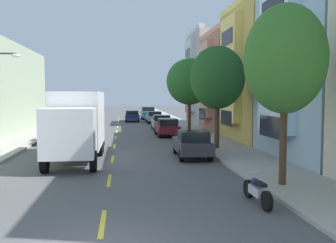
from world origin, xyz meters
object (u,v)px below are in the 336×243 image
Objects in this scene: parked_wagon_orange at (79,118)px; parked_hatchback_silver at (161,122)px; parked_pickup_teal at (149,114)px; moving_navy_sedan at (132,116)px; street_tree_nearest at (285,60)px; parked_sedan_sky at (154,117)px; street_tree_second at (217,78)px; parked_suv_white at (92,111)px; parked_motorcycle at (257,191)px; street_lamp at (0,94)px; street_tree_third at (189,82)px; parked_hatchback_burgundy at (167,127)px; parked_hatchback_black at (56,132)px; delivery_box_truck at (78,122)px; parked_hatchback_charcoal at (192,144)px.

parked_wagon_orange is 1.17× the size of parked_hatchback_silver.
parked_pickup_teal is 1.18× the size of moving_navy_sedan.
parked_sedan_sky is at bearing 93.41° from street_tree_nearest.
street_tree_second is 26.61m from moving_navy_sedan.
parked_suv_white is 48.58m from parked_motorcycle.
street_tree_second is 23.51m from parked_sedan_sky.
parked_suv_white is at bearing 87.50° from street_lamp.
street_tree_nearest is 1.01× the size of street_tree_third.
parked_hatchback_burgundy is 19.41m from parked_motorcycle.
street_tree_third is 1.35× the size of parked_suv_white.
parked_hatchback_silver is (0.11, 5.46, 0.00)m from parked_hatchback_burgundy.
parked_hatchback_burgundy is 9.06m from parked_hatchback_black.
street_tree_nearest is 4.94m from parked_motorcycle.
parked_hatchback_burgundy is (-2.15, -1.33, -3.87)m from street_tree_third.
parked_hatchback_black is 0.90× the size of moving_navy_sedan.
parked_suv_white is (-2.46, 38.99, -1.02)m from delivery_box_truck.
parked_hatchback_silver is at bearing 95.06° from street_tree_nearest.
parked_hatchback_silver is (0.09, -16.27, -0.07)m from parked_pickup_teal.
parked_hatchback_charcoal is 0.90× the size of moving_navy_sedan.
parked_sedan_sky is at bearing 89.40° from parked_hatchback_silver.
parked_hatchback_charcoal is at bearing -77.54° from parked_suv_white.
delivery_box_truck reaches higher than parked_hatchback_silver.
delivery_box_truck is at bearing -100.60° from parked_pickup_teal.
parked_hatchback_silver reaches higher than parked_sedan_sky.
parked_hatchback_burgundy is 14.99m from parked_sedan_sky.
parked_hatchback_silver is (6.15, 16.11, -1.25)m from delivery_box_truck.
moving_navy_sedan is (-2.55, 12.34, -0.01)m from parked_hatchback_silver.
street_tree_third is 0.86× the size of delivery_box_truck.
street_tree_third is (0.00, 18.95, -0.09)m from street_tree_nearest.
parked_motorcycle is at bearing -98.34° from street_tree_second.
moving_navy_sedan is (6.06, -10.54, -0.24)m from parked_suv_white.
parked_hatchback_charcoal is (6.15, 0.02, -1.25)m from delivery_box_truck.
parked_pickup_teal is 16.27m from parked_hatchback_silver.
street_tree_second is at bearing -81.45° from parked_hatchback_silver.
street_tree_second reaches higher than parked_pickup_teal.
parked_sedan_sky is 0.93× the size of parked_suv_white.
parked_hatchback_black is 11.39m from parked_hatchback_charcoal.
street_tree_third is at bearing -63.65° from parked_hatchback_silver.
parked_wagon_orange is 32.95m from parked_motorcycle.
parked_hatchback_burgundy is 0.89× the size of parked_sedan_sky.
parked_suv_white reaches higher than parked_hatchback_charcoal.
parked_hatchback_burgundy is at bearing 90.58° from parked_hatchback_charcoal.
parked_suv_white is (1.67, 38.18, -2.49)m from street_lamp.
street_tree_third is 29.26m from parked_suv_white.
parked_hatchback_burgundy is at bearing 44.04° from street_lamp.
parked_sedan_sky is at bearing 89.78° from parked_hatchback_charcoal.
parked_wagon_orange is at bearing 106.15° from parked_motorcycle.
delivery_box_truck is 1.69× the size of moving_navy_sedan.
parked_suv_white is 24.45m from parked_hatchback_silver.
moving_navy_sedan is at bearing 41.73° from parked_wagon_orange.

